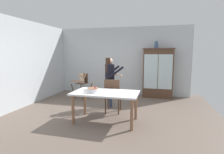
# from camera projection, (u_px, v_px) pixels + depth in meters

# --- Properties ---
(ground_plane) EXTENTS (6.24, 6.24, 0.00)m
(ground_plane) POSITION_uv_depth(u_px,v_px,m) (103.00, 114.00, 4.85)
(ground_plane) COLOR #66564C
(wall_back) EXTENTS (5.32, 0.06, 2.70)m
(wall_back) POSITION_uv_depth(u_px,v_px,m) (122.00, 61.00, 7.20)
(wall_back) COLOR silver
(wall_back) RESTS_ON ground_plane
(wall_left) EXTENTS (0.06, 5.32, 2.70)m
(wall_left) POSITION_uv_depth(u_px,v_px,m) (19.00, 64.00, 5.30)
(wall_left) COLOR silver
(wall_left) RESTS_ON ground_plane
(china_cabinet) EXTENTS (1.15, 0.48, 1.85)m
(china_cabinet) POSITION_uv_depth(u_px,v_px,m) (158.00, 73.00, 6.65)
(china_cabinet) COLOR #4C3323
(china_cabinet) RESTS_ON ground_plane
(ceramic_vase) EXTENTS (0.13, 0.13, 0.27)m
(ceramic_vase) POSITION_uv_depth(u_px,v_px,m) (156.00, 45.00, 6.54)
(ceramic_vase) COLOR #3D567F
(ceramic_vase) RESTS_ON china_cabinet
(high_chair_with_toddler) EXTENTS (0.70, 0.78, 0.95)m
(high_chair_with_toddler) POSITION_uv_depth(u_px,v_px,m) (82.00, 81.00, 6.50)
(high_chair_with_toddler) COLOR #4C3323
(high_chair_with_toddler) RESTS_ON ground_plane
(adult_person) EXTENTS (0.66, 0.65, 1.53)m
(adult_person) POSITION_uv_depth(u_px,v_px,m) (110.00, 76.00, 5.46)
(adult_person) COLOR #33425B
(adult_person) RESTS_ON ground_plane
(dining_table) EXTENTS (1.59, 0.89, 0.74)m
(dining_table) POSITION_uv_depth(u_px,v_px,m) (105.00, 96.00, 4.27)
(dining_table) COLOR silver
(dining_table) RESTS_ON ground_plane
(birthday_cake) EXTENTS (0.28, 0.28, 0.19)m
(birthday_cake) POSITION_uv_depth(u_px,v_px,m) (93.00, 90.00, 4.20)
(birthday_cake) COLOR white
(birthday_cake) RESTS_ON dining_table
(serving_bowl) EXTENTS (0.18, 0.18, 0.05)m
(serving_bowl) POSITION_uv_depth(u_px,v_px,m) (88.00, 90.00, 4.40)
(serving_bowl) COLOR silver
(serving_bowl) RESTS_ON dining_table
(dining_chair_far_side) EXTENTS (0.46, 0.46, 0.96)m
(dining_chair_far_side) POSITION_uv_depth(u_px,v_px,m) (113.00, 94.00, 4.91)
(dining_chair_far_side) COLOR #4C3323
(dining_chair_far_side) RESTS_ON ground_plane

